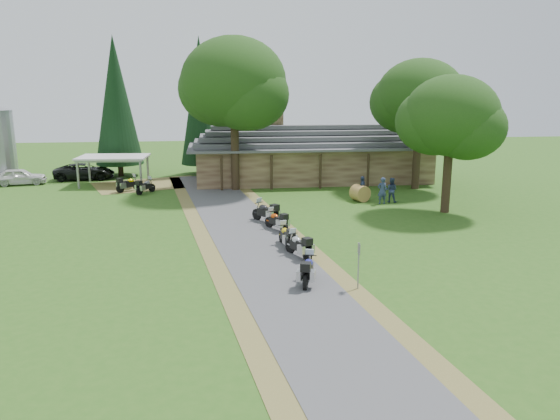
{
  "coord_description": "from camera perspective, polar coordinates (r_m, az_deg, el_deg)",
  "views": [
    {
      "loc": [
        -2.62,
        -23.7,
        8.31
      ],
      "look_at": [
        0.93,
        5.17,
        1.6
      ],
      "focal_mm": 35.0,
      "sensor_mm": 36.0,
      "label": 1
    }
  ],
  "objects": [
    {
      "name": "person_a",
      "position": [
        39.34,
        10.63,
        2.24
      ],
      "size": [
        0.7,
        0.55,
        2.24
      ],
      "primitive_type": "imported",
      "rotation": [
        0.0,
        0.0,
        3.29
      ],
      "color": "navy",
      "rests_on": "ground"
    },
    {
      "name": "cedar_far",
      "position": [
        52.42,
        -16.7,
        10.28
      ],
      "size": [
        4.29,
        4.29,
        12.64
      ],
      "primitive_type": "cone",
      "color": "black",
      "rests_on": "ground"
    },
    {
      "name": "lodge",
      "position": [
        48.82,
        3.23,
        6.08
      ],
      "size": [
        21.4,
        9.4,
        4.9
      ],
      "primitive_type": null,
      "color": "brown",
      "rests_on": "ground"
    },
    {
      "name": "driveway",
      "position": [
        28.99,
        -2.53,
        -3.68
      ],
      "size": [
        51.95,
        51.95,
        0.0
      ],
      "primitive_type": "plane",
      "rotation": [
        0.0,
        0.0,
        0.14
      ],
      "color": "#464649",
      "rests_on": "ground"
    },
    {
      "name": "motorcycle_row_e",
      "position": [
        33.5,
        -1.52,
        -0.12
      ],
      "size": [
        1.79,
        2.09,
        1.43
      ],
      "primitive_type": null,
      "rotation": [
        0.0,
        0.0,
        2.21
      ],
      "color": "black",
      "rests_on": "ground"
    },
    {
      "name": "person_c",
      "position": [
        40.18,
        8.61,
        2.46
      ],
      "size": [
        0.66,
        0.74,
        2.13
      ],
      "primitive_type": "imported",
      "rotation": [
        0.0,
        0.0,
        4.26
      ],
      "color": "navy",
      "rests_on": "ground"
    },
    {
      "name": "hay_bale",
      "position": [
        40.11,
        8.36,
        1.76
      ],
      "size": [
        1.48,
        1.42,
        1.18
      ],
      "primitive_type": "cylinder",
      "rotation": [
        1.57,
        0.0,
        0.34
      ],
      "color": "olive",
      "rests_on": "ground"
    },
    {
      "name": "car_white_sedan",
      "position": [
        51.14,
        -25.56,
        3.37
      ],
      "size": [
        3.26,
        5.66,
        1.77
      ],
      "primitive_type": "imported",
      "rotation": [
        0.0,
        0.0,
        1.77
      ],
      "color": "silver",
      "rests_on": "ground"
    },
    {
      "name": "oak_lodge_right",
      "position": [
        45.3,
        14.33,
        9.63
      ],
      "size": [
        6.94,
        6.94,
        11.93
      ],
      "primitive_type": null,
      "color": "#183810",
      "rests_on": "ground"
    },
    {
      "name": "oak_lodge_left",
      "position": [
        43.44,
        -4.82,
        11.04
      ],
      "size": [
        8.19,
        8.19,
        13.73
      ],
      "primitive_type": null,
      "color": "#183810",
      "rests_on": "ground"
    },
    {
      "name": "motorcycle_row_b",
      "position": [
        26.83,
        1.95,
        -3.59
      ],
      "size": [
        1.36,
        2.0,
        1.31
      ],
      "primitive_type": null,
      "rotation": [
        0.0,
        0.0,
        2.0
      ],
      "color": "#AFB1B7",
      "rests_on": "ground"
    },
    {
      "name": "carport",
      "position": [
        48.26,
        -16.95,
        3.97
      ],
      "size": [
        5.86,
        4.12,
        2.44
      ],
      "primitive_type": null,
      "rotation": [
        0.0,
        0.0,
        -0.07
      ],
      "color": "silver",
      "rests_on": "ground"
    },
    {
      "name": "motorcycle_row_c",
      "position": [
        28.49,
        0.66,
        -2.63
      ],
      "size": [
        0.96,
        1.95,
        1.28
      ],
      "primitive_type": null,
      "rotation": [
        0.0,
        0.0,
        1.77
      ],
      "color": "yellow",
      "rests_on": "ground"
    },
    {
      "name": "ground",
      "position": [
        25.25,
        -0.66,
        -6.23
      ],
      "size": [
        120.0,
        120.0,
        0.0
      ],
      "primitive_type": "plane",
      "color": "#2C5818",
      "rests_on": "ground"
    },
    {
      "name": "motorcycle_row_d",
      "position": [
        31.74,
        -0.38,
        -1.01
      ],
      "size": [
        1.45,
        1.89,
        1.26
      ],
      "primitive_type": null,
      "rotation": [
        0.0,
        0.0,
        2.1
      ],
      "color": "#C0430C",
      "rests_on": "ground"
    },
    {
      "name": "car_dark_suv",
      "position": [
        51.86,
        -19.81,
        4.21
      ],
      "size": [
        2.88,
        5.83,
        2.16
      ],
      "primitive_type": "imported",
      "rotation": [
        0.0,
        0.0,
        1.66
      ],
      "color": "black",
      "rests_on": "ground"
    },
    {
      "name": "oak_driveway",
      "position": [
        37.23,
        17.33,
        7.51
      ],
      "size": [
        6.12,
        6.12,
        10.27
      ],
      "primitive_type": null,
      "color": "#183810",
      "rests_on": "ground"
    },
    {
      "name": "person_b",
      "position": [
        40.07,
        11.55,
        2.28
      ],
      "size": [
        0.73,
        0.65,
        2.09
      ],
      "primitive_type": "imported",
      "rotation": [
        0.0,
        0.0,
        2.67
      ],
      "color": "navy",
      "rests_on": "ground"
    },
    {
      "name": "sign_post",
      "position": [
        22.82,
        8.2,
        -5.83
      ],
      "size": [
        0.36,
        0.06,
        2.0
      ],
      "primitive_type": null,
      "color": "gray",
      "rests_on": "ground"
    },
    {
      "name": "motorcycle_carport_a",
      "position": [
        44.92,
        -15.55,
        2.71
      ],
      "size": [
        1.88,
        1.73,
        1.32
      ],
      "primitive_type": null,
      "rotation": [
        0.0,
        0.0,
        0.7
      ],
      "color": "#CDBE06",
      "rests_on": "ground"
    },
    {
      "name": "motorcycle_row_a",
      "position": [
        23.36,
        2.93,
        -6.12
      ],
      "size": [
        1.18,
        2.06,
        1.34
      ],
      "primitive_type": null,
      "rotation": [
        0.0,
        0.0,
        1.27
      ],
      "color": "#272799",
      "rests_on": "ground"
    },
    {
      "name": "cedar_near",
      "position": [
        51.71,
        -8.3,
        10.64
      ],
      "size": [
        3.9,
        3.9,
        12.63
      ],
      "primitive_type": "cone",
      "color": "black",
      "rests_on": "ground"
    },
    {
      "name": "motorcycle_carport_b",
      "position": [
        43.77,
        -13.87,
        2.5
      ],
      "size": [
        1.55,
        1.86,
        1.26
      ],
      "primitive_type": null,
      "rotation": [
        0.0,
        0.0,
        0.96
      ],
      "color": "gray",
      "rests_on": "ground"
    }
  ]
}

